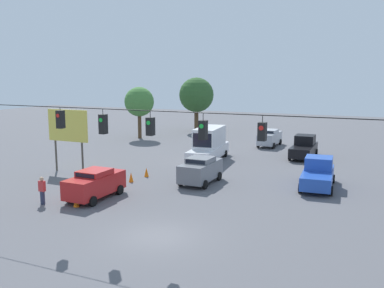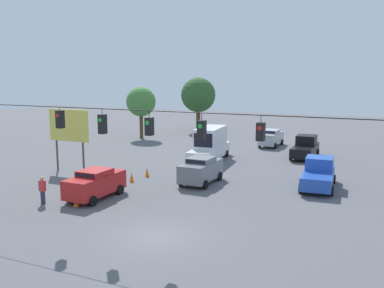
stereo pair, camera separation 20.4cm
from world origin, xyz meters
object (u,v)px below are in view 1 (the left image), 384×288
tree_horizon_right (139,102)px  tree_horizon_left (196,95)px  sedan_grey_withflow_mid (200,170)px  traffic_cone_nearest (76,201)px  sedan_red_parked_shoulder (95,184)px  traffic_cone_fifth (146,172)px  roadside_billboard (68,129)px  pedestrian (42,190)px  overhead_signal_span (149,147)px  sedan_silver_withflow_deep (270,137)px  box_truck_white_withflow_far (209,144)px  pickup_truck_blue_oncoming_far (318,174)px  pickup_truck_black_oncoming_deep (304,147)px  traffic_cone_third (112,185)px  traffic_cone_fourth (131,177)px  traffic_cone_second (96,192)px

tree_horizon_right → tree_horizon_left: bearing=-113.0°
sedan_grey_withflow_mid → traffic_cone_nearest: bearing=60.9°
sedan_red_parked_shoulder → traffic_cone_fifth: size_ratio=6.12×
roadside_billboard → pedestrian: 9.29m
traffic_cone_nearest → traffic_cone_fifth: 8.47m
overhead_signal_span → tree_horizon_left: size_ratio=2.92×
sedan_silver_withflow_deep → traffic_cone_nearest: (5.21, 26.78, -0.62)m
overhead_signal_span → box_truck_white_withflow_far: overhead_signal_span is taller
pickup_truck_blue_oncoming_far → pickup_truck_black_oncoming_deep: same height
pickup_truck_black_oncoming_deep → traffic_cone_third: size_ratio=7.58×
overhead_signal_span → traffic_cone_nearest: (6.73, -2.74, -4.23)m
traffic_cone_third → traffic_cone_fourth: bearing=-90.3°
roadside_billboard → pickup_truck_blue_oncoming_far: bearing=-169.8°
overhead_signal_span → traffic_cone_third: (6.97, -6.82, -4.23)m
sedan_grey_withflow_mid → sedan_red_parked_shoulder: bearing=53.9°
sedan_silver_withflow_deep → traffic_cone_fourth: (5.43, 20.24, -0.62)m
traffic_cone_nearest → traffic_cone_second: size_ratio=1.00×
box_truck_white_withflow_far → roadside_billboard: (8.62, 9.29, 2.10)m
pickup_truck_blue_oncoming_far → sedan_red_parked_shoulder: (12.76, 8.83, 0.02)m
traffic_cone_fifth → tree_horizon_right: (11.18, -17.50, 4.20)m
overhead_signal_span → sedan_silver_withflow_deep: bearing=-87.0°
pedestrian → tree_horizon_left: 36.08m
sedan_grey_withflow_mid → traffic_cone_second: 7.87m
box_truck_white_withflow_far → traffic_cone_third: (2.24, 12.48, -1.15)m
overhead_signal_span → traffic_cone_nearest: size_ratio=30.19×
traffic_cone_second → box_truck_white_withflow_far: bearing=-98.3°
traffic_cone_fourth → tree_horizon_right: (10.99, -19.42, 4.20)m
overhead_signal_span → traffic_cone_second: bearing=-35.4°
box_truck_white_withflow_far → traffic_cone_second: size_ratio=10.32×
traffic_cone_nearest → traffic_cone_third: 4.09m
overhead_signal_span → roadside_billboard: size_ratio=4.27×
pedestrian → tree_horizon_right: bearing=-71.2°
pickup_truck_blue_oncoming_far → traffic_cone_second: size_ratio=7.56×
overhead_signal_span → tree_horizon_left: (14.11, -37.74, 0.51)m
sedan_silver_withflow_deep → pedestrian: size_ratio=2.61×
traffic_cone_fifth → pedestrian: (2.21, 8.93, 0.52)m
box_truck_white_withflow_far → sedan_red_parked_shoulder: bearing=82.1°
pickup_truck_black_oncoming_deep → tree_horizon_left: size_ratio=0.73×
sedan_grey_withflow_mid → traffic_cone_fifth: bearing=-1.4°
pickup_truck_blue_oncoming_far → tree_horizon_left: (20.11, -24.24, 4.13)m
pickup_truck_blue_oncoming_far → traffic_cone_fifth: (12.76, 2.29, -0.61)m
sedan_grey_withflow_mid → traffic_cone_fourth: sedan_grey_withflow_mid is taller
sedan_grey_withflow_mid → traffic_cone_fourth: size_ratio=5.80×
traffic_cone_second → tree_horizon_left: tree_horizon_left is taller
box_truck_white_withflow_far → traffic_cone_third: box_truck_white_withflow_far is taller
tree_horizon_left → tree_horizon_right: 9.83m
tree_horizon_left → tree_horizon_right: bearing=67.0°
traffic_cone_nearest → traffic_cone_fifth: (0.02, -8.47, 0.00)m
tree_horizon_right → box_truck_white_withflow_far: bearing=144.5°
pedestrian → tree_horizon_left: bearing=-81.7°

